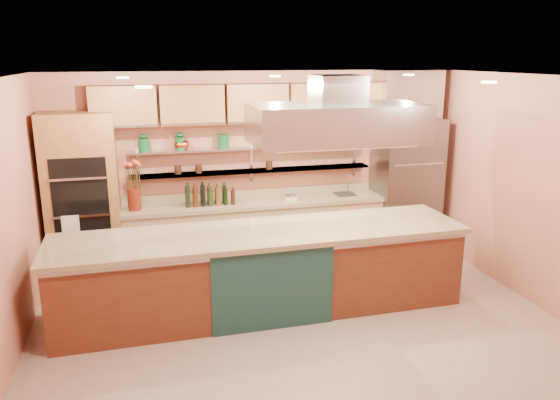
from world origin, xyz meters
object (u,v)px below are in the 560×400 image
object	(u,v)px
refrigerator	(406,185)
island	(263,271)
kitchen_scale	(290,196)
copper_kettle	(183,144)
flower_vase	(134,199)
green_canister	(223,141)

from	to	relation	value
refrigerator	island	size ratio (longest dim) A/B	0.44
kitchen_scale	copper_kettle	xyz separation A→B (m)	(-1.53, 0.22, 0.81)
refrigerator	kitchen_scale	size ratio (longest dim) A/B	12.26
island	flower_vase	bearing A→B (deg)	131.79
island	copper_kettle	world-z (taller)	copper_kettle
copper_kettle	island	bearing A→B (deg)	-67.76
refrigerator	copper_kettle	bearing A→B (deg)	176.14
green_canister	kitchen_scale	bearing A→B (deg)	-12.99
refrigerator	green_canister	size ratio (longest dim) A/B	10.81
flower_vase	copper_kettle	bearing A→B (deg)	17.08
refrigerator	kitchen_scale	bearing A→B (deg)	179.70
refrigerator	green_canister	xyz separation A→B (m)	(-2.83, 0.23, 0.76)
refrigerator	flower_vase	world-z (taller)	refrigerator
flower_vase	kitchen_scale	distance (m)	2.25
island	kitchen_scale	size ratio (longest dim) A/B	28.09
flower_vase	copper_kettle	xyz separation A→B (m)	(0.72, 0.22, 0.70)
flower_vase	green_canister	size ratio (longest dim) A/B	1.61
refrigerator	kitchen_scale	xyz separation A→B (m)	(-1.88, 0.01, -0.07)
refrigerator	green_canister	bearing A→B (deg)	175.36
refrigerator	green_canister	world-z (taller)	refrigerator
copper_kettle	refrigerator	bearing A→B (deg)	-3.86
copper_kettle	kitchen_scale	bearing A→B (deg)	-8.16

